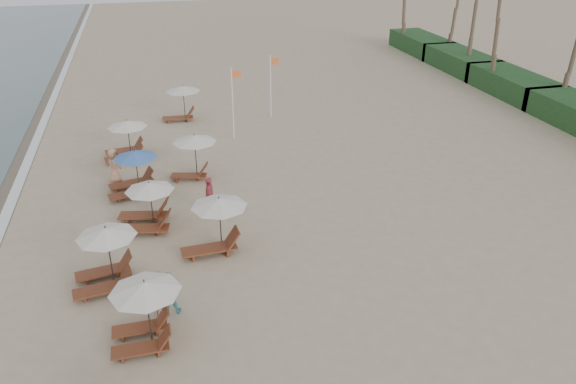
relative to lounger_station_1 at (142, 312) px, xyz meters
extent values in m
plane|color=tan|center=(5.33, -1.06, -1.23)|extent=(160.00, 160.00, 0.00)
cube|color=white|center=(-5.87, 8.94, -1.22)|extent=(0.50, 140.00, 0.02)
cube|color=#193D1C|center=(27.33, 20.94, -0.43)|extent=(3.20, 8.00, 1.60)
cube|color=#193D1C|center=(27.33, 28.44, -0.43)|extent=(3.20, 8.00, 1.60)
cube|color=#193D1C|center=(27.33, 35.94, -0.43)|extent=(3.20, 8.00, 1.60)
cylinder|color=brown|center=(28.23, 16.94, 3.67)|extent=(0.36, 0.36, 9.80)
cylinder|color=brown|center=(26.43, 22.14, 4.07)|extent=(0.36, 0.36, 10.60)
cylinder|color=brown|center=(27.33, 27.34, 4.47)|extent=(0.36, 0.36, 11.40)
cylinder|color=brown|center=(28.23, 32.54, 3.27)|extent=(0.36, 0.36, 9.00)
cylinder|color=black|center=(0.18, 0.00, -0.12)|extent=(0.05, 0.05, 2.22)
cone|color=silver|center=(0.18, 0.00, 0.89)|extent=(2.20, 2.20, 0.35)
cylinder|color=black|center=(-1.03, 3.47, -0.08)|extent=(0.05, 0.05, 2.30)
cone|color=silver|center=(-1.03, 3.47, 0.97)|extent=(2.11, 2.11, 0.35)
cylinder|color=black|center=(0.54, 7.45, -0.23)|extent=(0.05, 0.05, 2.00)
cone|color=silver|center=(0.54, 7.45, 0.67)|extent=(2.07, 2.07, 0.35)
cylinder|color=black|center=(0.00, 11.01, -0.19)|extent=(0.05, 0.05, 2.08)
cone|color=#3D69B5|center=(0.00, 11.01, 0.75)|extent=(2.09, 2.09, 0.35)
cylinder|color=black|center=(-0.37, 15.56, -0.20)|extent=(0.05, 0.05, 2.07)
cone|color=silver|center=(-0.37, 15.56, 0.74)|extent=(2.14, 2.14, 0.35)
cylinder|color=black|center=(3.13, 5.01, -0.16)|extent=(0.05, 0.05, 2.15)
cone|color=silver|center=(3.13, 5.01, 0.82)|extent=(2.24, 2.24, 0.35)
cylinder|color=black|center=(2.91, 12.19, -0.16)|extent=(0.05, 0.05, 2.15)
cone|color=silver|center=(2.91, 12.19, 0.82)|extent=(2.24, 2.24, 0.35)
cylinder|color=black|center=(3.12, 21.42, -0.16)|extent=(0.05, 0.05, 2.15)
cone|color=silver|center=(3.12, 21.42, 0.82)|extent=(2.24, 2.24, 0.35)
imported|color=teal|center=(0.82, 1.35, -0.44)|extent=(0.79, 0.63, 1.58)
imported|color=#885A45|center=(0.53, 1.23, -0.37)|extent=(0.76, 1.18, 1.72)
imported|color=#C64F5D|center=(3.07, 8.04, -0.35)|extent=(0.63, 1.10, 1.76)
imported|color=tan|center=(-1.13, 12.45, -0.33)|extent=(0.89, 1.04, 1.79)
cylinder|color=silver|center=(5.65, 17.06, 0.92)|extent=(0.08, 0.08, 4.30)
cube|color=#DC5E29|center=(5.93, 17.06, 2.67)|extent=(0.55, 0.02, 0.40)
cylinder|color=silver|center=(8.70, 20.41, 0.82)|extent=(0.08, 0.08, 4.10)
cube|color=#DC5E29|center=(8.98, 20.41, 2.46)|extent=(0.55, 0.02, 0.40)
camera|label=1|loc=(0.93, -14.23, 10.82)|focal=34.72mm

